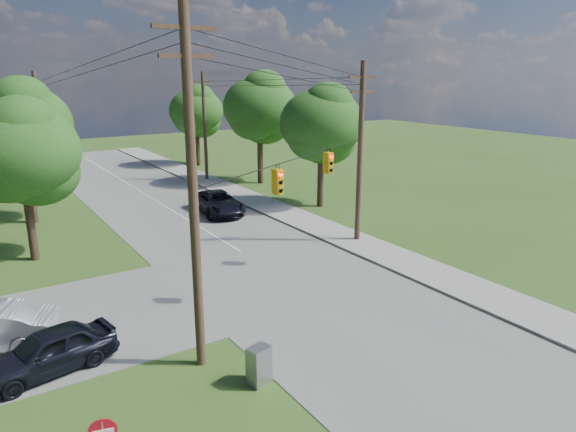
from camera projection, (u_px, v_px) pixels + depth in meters
ground at (315, 333)px, 20.05m from camera, size 140.00×140.00×0.00m
main_road at (288, 280)px, 25.14m from camera, size 10.00×100.00×0.03m
sidewalk_east at (389, 254)px, 28.63m from camera, size 2.60×100.00×0.12m
pole_sw at (193, 190)px, 16.30m from camera, size 2.00×0.32×12.00m
pole_ne at (360, 151)px, 29.71m from camera, size 2.00×0.32×10.50m
pole_north_e at (205, 126)px, 47.61m from camera, size 2.00×0.32×10.00m
pole_north_w at (42, 135)px, 40.35m from camera, size 2.00×0.32×10.00m
power_lines at (215, 86)px, 27.72m from camera, size 13.93×29.62×4.93m
traffic_signals at (305, 171)px, 23.50m from camera, size 4.91×3.27×1.05m
tree_w_near at (20, 151)px, 26.42m from camera, size 6.00×6.00×8.40m
tree_w_mid at (21, 125)px, 33.25m from camera, size 6.40×6.40×9.22m
tree_e_near at (321, 124)px, 37.60m from camera, size 6.20×6.20×8.81m
tree_e_mid at (259, 107)px, 45.78m from camera, size 6.60×6.60×9.64m
tree_e_far at (196, 111)px, 55.23m from camera, size 5.80×5.80×8.32m
car_cross_dark at (49, 351)px, 17.27m from camera, size 4.69×2.61×1.51m
car_main_north at (218, 203)px, 36.99m from camera, size 3.30×5.97×1.58m
control_cabinet at (259, 366)px, 16.63m from camera, size 0.84×0.70×1.32m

